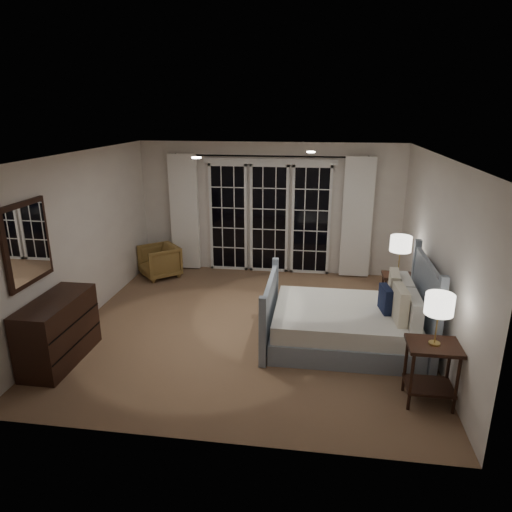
# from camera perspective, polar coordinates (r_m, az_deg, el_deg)

# --- Properties ---
(floor) EXTENTS (5.00, 5.00, 0.00)m
(floor) POSITION_cam_1_polar(r_m,az_deg,el_deg) (6.85, -0.82, -8.74)
(floor) COLOR #806245
(floor) RESTS_ON ground
(ceiling) EXTENTS (5.00, 5.00, 0.00)m
(ceiling) POSITION_cam_1_polar(r_m,az_deg,el_deg) (6.15, -0.92, 12.57)
(ceiling) COLOR white
(ceiling) RESTS_ON wall_back
(wall_left) EXTENTS (0.02, 5.00, 2.50)m
(wall_left) POSITION_cam_1_polar(r_m,az_deg,el_deg) (7.20, -20.93, 2.05)
(wall_left) COLOR silver
(wall_left) RESTS_ON floor
(wall_right) EXTENTS (0.02, 5.00, 2.50)m
(wall_right) POSITION_cam_1_polar(r_m,az_deg,el_deg) (6.50, 21.46, 0.35)
(wall_right) COLOR silver
(wall_right) RESTS_ON floor
(wall_back) EXTENTS (5.00, 0.02, 2.50)m
(wall_back) POSITION_cam_1_polar(r_m,az_deg,el_deg) (8.79, 1.69, 5.93)
(wall_back) COLOR silver
(wall_back) RESTS_ON floor
(wall_front) EXTENTS (5.00, 0.02, 2.50)m
(wall_front) POSITION_cam_1_polar(r_m,az_deg,el_deg) (4.10, -6.38, -8.56)
(wall_front) COLOR silver
(wall_front) RESTS_ON floor
(french_doors) EXTENTS (2.50, 0.04, 2.20)m
(french_doors) POSITION_cam_1_polar(r_m,az_deg,el_deg) (8.79, 1.65, 4.85)
(french_doors) COLOR black
(french_doors) RESTS_ON wall_back
(curtain_rod) EXTENTS (3.50, 0.03, 0.03)m
(curtain_rod) POSITION_cam_1_polar(r_m,az_deg,el_deg) (8.54, 1.67, 12.37)
(curtain_rod) COLOR black
(curtain_rod) RESTS_ON wall_back
(curtain_left) EXTENTS (0.55, 0.10, 2.25)m
(curtain_left) POSITION_cam_1_polar(r_m,az_deg,el_deg) (9.03, -8.91, 5.39)
(curtain_left) COLOR white
(curtain_left) RESTS_ON curtain_rod
(curtain_right) EXTENTS (0.55, 0.10, 2.25)m
(curtain_right) POSITION_cam_1_polar(r_m,az_deg,el_deg) (8.67, 12.52, 4.66)
(curtain_right) COLOR white
(curtain_right) RESTS_ON curtain_rod
(downlight_a) EXTENTS (0.12, 0.12, 0.01)m
(downlight_a) POSITION_cam_1_polar(r_m,az_deg,el_deg) (6.68, 6.88, 12.78)
(downlight_a) COLOR white
(downlight_a) RESTS_ON ceiling
(downlight_b) EXTENTS (0.12, 0.12, 0.01)m
(downlight_b) POSITION_cam_1_polar(r_m,az_deg,el_deg) (5.89, -7.46, 12.09)
(downlight_b) COLOR white
(downlight_b) RESTS_ON ceiling
(bed) EXTENTS (2.09, 1.49, 1.21)m
(bed) POSITION_cam_1_polar(r_m,az_deg,el_deg) (6.37, 11.56, -8.14)
(bed) COLOR gray
(bed) RESTS_ON floor
(nightstand_left) EXTENTS (0.55, 0.44, 0.71)m
(nightstand_left) POSITION_cam_1_polar(r_m,az_deg,el_deg) (5.36, 21.09, -12.48)
(nightstand_left) COLOR black
(nightstand_left) RESTS_ON floor
(nightstand_right) EXTENTS (0.46, 0.37, 0.60)m
(nightstand_right) POSITION_cam_1_polar(r_m,az_deg,el_deg) (7.56, 17.15, -3.72)
(nightstand_right) COLOR black
(nightstand_right) RESTS_ON floor
(lamp_left) EXTENTS (0.29, 0.29, 0.57)m
(lamp_left) POSITION_cam_1_polar(r_m,az_deg,el_deg) (5.06, 21.96, -5.69)
(lamp_left) COLOR tan
(lamp_left) RESTS_ON nightstand_left
(lamp_right) EXTENTS (0.33, 0.33, 0.63)m
(lamp_right) POSITION_cam_1_polar(r_m,az_deg,el_deg) (7.34, 17.65, 1.43)
(lamp_right) COLOR tan
(lamp_right) RESTS_ON nightstand_right
(armchair) EXTENTS (0.94, 0.93, 0.61)m
(armchair) POSITION_cam_1_polar(r_m,az_deg,el_deg) (8.88, -11.97, -0.65)
(armchair) COLOR brown
(armchair) RESTS_ON floor
(dresser) EXTENTS (0.50, 1.18, 0.84)m
(dresser) POSITION_cam_1_polar(r_m,az_deg,el_deg) (6.31, -23.49, -8.55)
(dresser) COLOR black
(dresser) RESTS_ON floor
(mirror) EXTENTS (0.05, 0.85, 1.00)m
(mirror) POSITION_cam_1_polar(r_m,az_deg,el_deg) (6.06, -26.71, 1.40)
(mirror) COLOR black
(mirror) RESTS_ON wall_left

